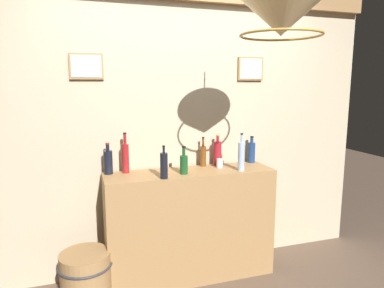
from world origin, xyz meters
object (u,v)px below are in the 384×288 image
object	(u,v)px
liquor_bottle_gin	(108,162)
liquor_bottle_bourbon	(125,157)
liquor_bottle_whiskey	(218,153)
liquor_bottle_sherry	(241,156)
liquor_bottle_rye	(203,155)
liquor_bottle_brandy	(251,152)
pendant_lamp	(282,18)
wooden_barrel	(86,280)
liquor_bottle_rum	(184,164)
liquor_bottle_vermouth	(164,165)
glass_tumbler_rocks	(220,163)

from	to	relation	value
liquor_bottle_gin	liquor_bottle_bourbon	xyz separation A→B (m)	(0.14, -0.01, 0.03)
liquor_bottle_whiskey	liquor_bottle_sherry	bearing A→B (deg)	-65.91
liquor_bottle_rye	liquor_bottle_brandy	size ratio (longest dim) A/B	1.06
pendant_lamp	wooden_barrel	distance (m)	2.38
liquor_bottle_bourbon	pendant_lamp	bearing A→B (deg)	-46.30
liquor_bottle_brandy	liquor_bottle_sherry	bearing A→B (deg)	-131.81
liquor_bottle_gin	liquor_bottle_rum	bearing A→B (deg)	-17.80
pendant_lamp	liquor_bottle_vermouth	bearing A→B (deg)	133.57
liquor_bottle_vermouth	wooden_barrel	size ratio (longest dim) A/B	0.61
liquor_bottle_sherry	glass_tumbler_rocks	distance (m)	0.23
liquor_bottle_bourbon	liquor_bottle_vermouth	bearing A→B (deg)	-46.02
liquor_bottle_vermouth	liquor_bottle_sherry	distance (m)	0.70
liquor_bottle_rye	glass_tumbler_rocks	distance (m)	0.17
liquor_bottle_sherry	pendant_lamp	bearing A→B (deg)	-96.95
liquor_bottle_rye	liquor_bottle_rum	distance (m)	0.33
liquor_bottle_bourbon	liquor_bottle_gin	bearing A→B (deg)	177.82
liquor_bottle_brandy	liquor_bottle_whiskey	xyz separation A→B (m)	(-0.35, -0.00, 0.01)
wooden_barrel	glass_tumbler_rocks	bearing A→B (deg)	10.36
liquor_bottle_gin	liquor_bottle_whiskey	xyz separation A→B (m)	(1.00, 0.02, 0.01)
liquor_bottle_gin	glass_tumbler_rocks	bearing A→B (deg)	-4.68
liquor_bottle_gin	liquor_bottle_brandy	size ratio (longest dim) A/B	1.03
liquor_bottle_whiskey	wooden_barrel	bearing A→B (deg)	-165.26
liquor_bottle_vermouth	glass_tumbler_rocks	distance (m)	0.60
liquor_bottle_sherry	glass_tumbler_rocks	xyz separation A→B (m)	(-0.14, 0.16, -0.09)
liquor_bottle_brandy	pendant_lamp	distance (m)	1.46
liquor_bottle_bourbon	pendant_lamp	distance (m)	1.64
liquor_bottle_sherry	wooden_barrel	size ratio (longest dim) A/B	0.75
liquor_bottle_rum	liquor_bottle_bourbon	xyz separation A→B (m)	(-0.46, 0.19, 0.05)
liquor_bottle_gin	liquor_bottle_rum	distance (m)	0.64
liquor_bottle_vermouth	liquor_bottle_gin	xyz separation A→B (m)	(-0.41, 0.28, -0.00)
liquor_bottle_vermouth	liquor_bottle_brandy	world-z (taller)	liquor_bottle_vermouth
liquor_bottle_rye	liquor_bottle_sherry	size ratio (longest dim) A/B	0.82
liquor_bottle_rye	liquor_bottle_rum	world-z (taller)	liquor_bottle_rye
liquor_bottle_vermouth	glass_tumbler_rocks	world-z (taller)	liquor_bottle_vermouth
liquor_bottle_rye	glass_tumbler_rocks	world-z (taller)	liquor_bottle_rye
liquor_bottle_rye	wooden_barrel	world-z (taller)	liquor_bottle_rye
liquor_bottle_whiskey	liquor_bottle_brandy	bearing A→B (deg)	0.54
liquor_bottle_whiskey	pendant_lamp	size ratio (longest dim) A/B	0.52
liquor_bottle_rye	liquor_bottle_rum	size ratio (longest dim) A/B	1.15
liquor_bottle_rum	liquor_bottle_whiskey	world-z (taller)	liquor_bottle_whiskey
liquor_bottle_vermouth	liquor_bottle_rum	world-z (taller)	liquor_bottle_vermouth
liquor_bottle_gin	liquor_bottle_bourbon	bearing A→B (deg)	-2.18
liquor_bottle_vermouth	liquor_bottle_rum	distance (m)	0.21
liquor_bottle_gin	liquor_bottle_brandy	world-z (taller)	liquor_bottle_gin
liquor_bottle_rye	liquor_bottle_gin	xyz separation A→B (m)	(-0.86, -0.02, 0.01)
glass_tumbler_rocks	liquor_bottle_rum	bearing A→B (deg)	-162.92
liquor_bottle_sherry	liquor_bottle_brandy	world-z (taller)	liquor_bottle_sherry
liquor_bottle_bourbon	liquor_bottle_brandy	bearing A→B (deg)	1.46
liquor_bottle_vermouth	liquor_bottle_brandy	xyz separation A→B (m)	(0.94, 0.31, -0.00)
liquor_bottle_gin	pendant_lamp	distance (m)	1.74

